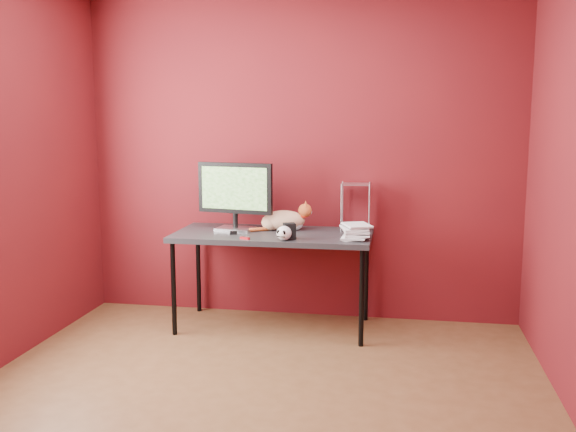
% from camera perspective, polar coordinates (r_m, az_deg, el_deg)
% --- Properties ---
extents(room, '(3.52, 3.52, 2.61)m').
position_cam_1_polar(room, '(3.45, -3.40, 5.71)').
color(room, '#51341C').
rests_on(room, ground).
extents(desk, '(1.50, 0.70, 0.75)m').
position_cam_1_polar(desk, '(4.91, -1.34, -2.08)').
color(desk, black).
rests_on(desk, ground).
extents(monitor, '(0.61, 0.24, 0.53)m').
position_cam_1_polar(monitor, '(4.98, -4.73, 2.06)').
color(monitor, '#BCBCC1').
rests_on(monitor, desk).
extents(cat, '(0.47, 0.25, 0.23)m').
position_cam_1_polar(cat, '(5.00, -0.34, -0.36)').
color(cat, '#C17029').
rests_on(cat, desk).
extents(skull_mug, '(0.11, 0.11, 0.11)m').
position_cam_1_polar(skull_mug, '(4.59, -0.36, -1.53)').
color(skull_mug, silver).
rests_on(skull_mug, desk).
extents(speaker, '(0.10, 0.10, 0.12)m').
position_cam_1_polar(speaker, '(4.64, 0.13, -1.41)').
color(speaker, black).
rests_on(speaker, desk).
extents(book_stack, '(0.25, 0.29, 1.19)m').
position_cam_1_polar(book_stack, '(4.63, 5.08, 5.27)').
color(book_stack, beige).
rests_on(book_stack, desk).
extents(wire_rack, '(0.23, 0.19, 0.37)m').
position_cam_1_polar(wire_rack, '(5.03, 6.03, 0.85)').
color(wire_rack, '#BCBCC1').
rests_on(wire_rack, desk).
extents(pocket_knife, '(0.08, 0.05, 0.02)m').
position_cam_1_polar(pocket_knife, '(4.65, -3.86, -1.99)').
color(pocket_knife, '#9D0C12').
rests_on(pocket_knife, desk).
extents(black_gadget, '(0.06, 0.04, 0.03)m').
position_cam_1_polar(black_gadget, '(4.85, -4.86, -1.49)').
color(black_gadget, black).
rests_on(black_gadget, desk).
extents(washer, '(0.04, 0.04, 0.00)m').
position_cam_1_polar(washer, '(4.74, -3.66, -1.86)').
color(washer, '#BCBCC1').
rests_on(washer, desk).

